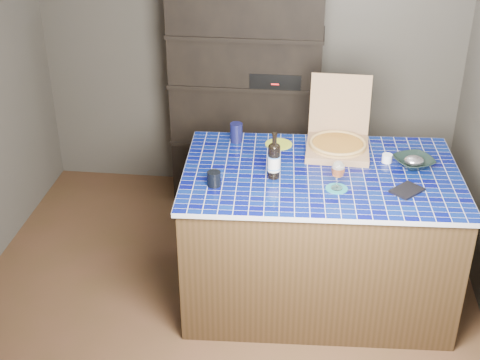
# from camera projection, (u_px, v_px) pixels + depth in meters

# --- Properties ---
(room) EXTENTS (3.50, 3.50, 3.50)m
(room) POSITION_uv_depth(u_px,v_px,m) (218.00, 139.00, 3.98)
(room) COLOR brown
(room) RESTS_ON ground
(shelving_unit) EXTENTS (1.20, 0.41, 1.80)m
(shelving_unit) POSITION_uv_depth(u_px,v_px,m) (246.00, 98.00, 5.48)
(shelving_unit) COLOR black
(shelving_unit) RESTS_ON floor
(kitchen_island) EXTENTS (1.81, 1.20, 0.96)m
(kitchen_island) POSITION_uv_depth(u_px,v_px,m) (317.00, 235.00, 4.46)
(kitchen_island) COLOR #3F2B18
(kitchen_island) RESTS_ON floor
(pizza_box) EXTENTS (0.42, 0.51, 0.45)m
(pizza_box) POSITION_uv_depth(u_px,v_px,m) (338.00, 142.00, 4.46)
(pizza_box) COLOR olive
(pizza_box) RESTS_ON kitchen_island
(mead_bottle) EXTENTS (0.08, 0.08, 0.30)m
(mead_bottle) POSITION_uv_depth(u_px,v_px,m) (274.00, 160.00, 4.11)
(mead_bottle) COLOR black
(mead_bottle) RESTS_ON kitchen_island
(teal_trivet) EXTENTS (0.13, 0.13, 0.01)m
(teal_trivet) POSITION_uv_depth(u_px,v_px,m) (337.00, 189.00, 4.03)
(teal_trivet) COLOR #177278
(teal_trivet) RESTS_ON kitchen_island
(wine_glass) EXTENTS (0.08, 0.08, 0.18)m
(wine_glass) POSITION_uv_depth(u_px,v_px,m) (338.00, 170.00, 3.97)
(wine_glass) COLOR white
(wine_glass) RESTS_ON teal_trivet
(tumbler) EXTENTS (0.08, 0.08, 0.09)m
(tumbler) POSITION_uv_depth(u_px,v_px,m) (214.00, 179.00, 4.05)
(tumbler) COLOR black
(tumbler) RESTS_ON kitchen_island
(dvd_case) EXTENTS (0.23, 0.23, 0.01)m
(dvd_case) POSITION_uv_depth(u_px,v_px,m) (407.00, 190.00, 4.00)
(dvd_case) COLOR black
(dvd_case) RESTS_ON kitchen_island
(bowl) EXTENTS (0.32, 0.32, 0.06)m
(bowl) POSITION_uv_depth(u_px,v_px,m) (414.00, 162.00, 4.28)
(bowl) COLOR black
(bowl) RESTS_ON kitchen_island
(foil_contents) EXTENTS (0.13, 0.11, 0.06)m
(foil_contents) POSITION_uv_depth(u_px,v_px,m) (414.00, 161.00, 4.28)
(foil_contents) COLOR #BCB9C6
(foil_contents) RESTS_ON bowl
(white_jar) EXTENTS (0.06, 0.06, 0.06)m
(white_jar) POSITION_uv_depth(u_px,v_px,m) (387.00, 158.00, 4.33)
(white_jar) COLOR white
(white_jar) RESTS_ON kitchen_island
(navy_cup) EXTENTS (0.08, 0.08, 0.13)m
(navy_cup) POSITION_uv_depth(u_px,v_px,m) (236.00, 133.00, 4.59)
(navy_cup) COLOR #0E0F34
(navy_cup) RESTS_ON kitchen_island
(green_trivet) EXTENTS (0.19, 0.19, 0.01)m
(green_trivet) POSITION_uv_depth(u_px,v_px,m) (279.00, 144.00, 4.57)
(green_trivet) COLOR #A6B827
(green_trivet) RESTS_ON kitchen_island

